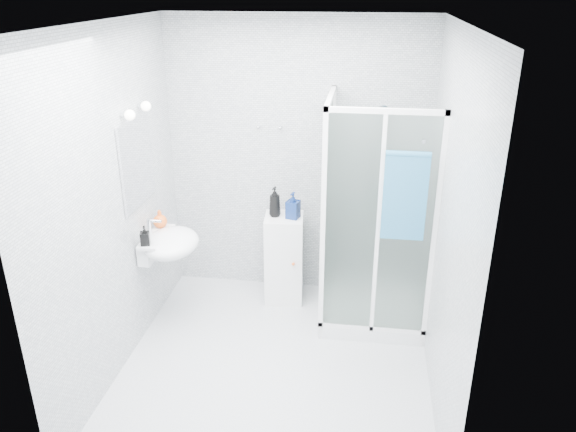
% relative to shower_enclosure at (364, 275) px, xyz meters
% --- Properties ---
extents(room, '(2.40, 2.60, 2.60)m').
position_rel_shower_enclosure_xyz_m(room, '(-0.67, -0.77, 0.85)').
color(room, silver).
rests_on(room, ground).
extents(shower_enclosure, '(0.90, 0.95, 2.00)m').
position_rel_shower_enclosure_xyz_m(shower_enclosure, '(0.00, 0.00, 0.00)').
color(shower_enclosure, white).
rests_on(shower_enclosure, ground).
extents(wall_basin, '(0.46, 0.56, 0.35)m').
position_rel_shower_enclosure_xyz_m(wall_basin, '(-1.66, -0.32, 0.35)').
color(wall_basin, white).
rests_on(wall_basin, ground).
extents(mirror, '(0.02, 0.60, 0.70)m').
position_rel_shower_enclosure_xyz_m(mirror, '(-1.85, -0.32, 1.05)').
color(mirror, white).
rests_on(mirror, room).
extents(vanity_lights, '(0.10, 0.40, 0.08)m').
position_rel_shower_enclosure_xyz_m(vanity_lights, '(-1.80, -0.32, 1.47)').
color(vanity_lights, silver).
rests_on(vanity_lights, room).
extents(wall_hooks, '(0.23, 0.06, 0.03)m').
position_rel_shower_enclosure_xyz_m(wall_hooks, '(-0.92, 0.49, 1.17)').
color(wall_hooks, silver).
rests_on(wall_hooks, room).
extents(storage_cabinet, '(0.38, 0.39, 0.85)m').
position_rel_shower_enclosure_xyz_m(storage_cabinet, '(-0.75, 0.26, -0.02)').
color(storage_cabinet, white).
rests_on(storage_cabinet, ground).
extents(hand_towel, '(0.33, 0.05, 0.70)m').
position_rel_shower_enclosure_xyz_m(hand_towel, '(0.26, -0.40, 0.93)').
color(hand_towel, '#276993').
rests_on(hand_towel, shower_enclosure).
extents(shampoo_bottle_a, '(0.13, 0.13, 0.28)m').
position_rel_shower_enclosure_xyz_m(shampoo_bottle_a, '(-0.84, 0.27, 0.54)').
color(shampoo_bottle_a, black).
rests_on(shampoo_bottle_a, storage_cabinet).
extents(shampoo_bottle_b, '(0.14, 0.14, 0.24)m').
position_rel_shower_enclosure_xyz_m(shampoo_bottle_b, '(-0.67, 0.25, 0.52)').
color(shampoo_bottle_b, navy).
rests_on(shampoo_bottle_b, storage_cabinet).
extents(soap_dispenser_orange, '(0.13, 0.13, 0.16)m').
position_rel_shower_enclosure_xyz_m(soap_dispenser_orange, '(-1.78, -0.14, 0.49)').
color(soap_dispenser_orange, '#E85B1B').
rests_on(soap_dispenser_orange, wall_basin).
extents(soap_dispenser_black, '(0.09, 0.09, 0.16)m').
position_rel_shower_enclosure_xyz_m(soap_dispenser_black, '(-1.77, -0.50, 0.50)').
color(soap_dispenser_black, black).
rests_on(soap_dispenser_black, wall_basin).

